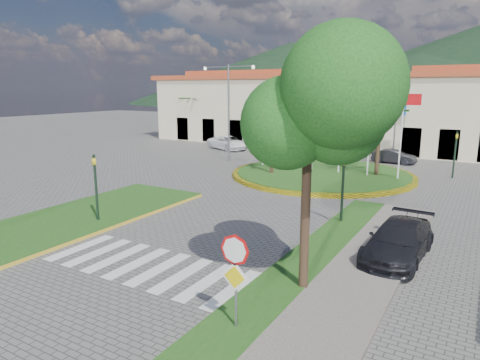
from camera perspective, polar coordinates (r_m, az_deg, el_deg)
The scene contains 22 objects.
ground at distance 13.36m, azimuth -24.60°, elevation -16.25°, with size 160.00×160.00×0.00m, color slate.
sidewalk_right at distance 11.12m, azimuth 4.67°, elevation -20.77°, with size 4.00×28.00×0.15m, color gray.
verge_right at distance 11.59m, azimuth -0.99°, elevation -19.13°, with size 1.60×28.00×0.18m, color #1F4E16.
median_left at distance 21.51m, azimuth -21.65°, elevation -4.96°, with size 5.00×14.00×0.18m, color #1F4E16.
crosswalk at distance 15.68m, azimuth -12.43°, elevation -11.04°, with size 8.00×3.00×0.01m, color silver.
roundabout_island at distance 30.72m, azimuth 10.90°, elevation 0.82°, with size 12.70×12.70×6.00m.
stop_sign at distance 10.73m, azimuth -0.66°, elevation -11.58°, with size 0.80×0.11×2.65m.
deciduous_tree at distance 12.32m, azimuth 9.12°, elevation 7.66°, with size 3.60×3.60×6.80m.
traffic_light_left at distance 20.38m, azimuth -18.69°, elevation -0.28°, with size 0.15×0.18×3.20m.
traffic_light_right at distance 19.69m, azimuth 13.57°, elevation -0.39°, with size 0.15×0.18×3.20m.
traffic_light_far at distance 32.77m, azimuth 26.77°, elevation 3.57°, with size 0.18×0.15×3.20m.
direction_sign_west at distance 39.37m, azimuth 12.79°, elevation 8.13°, with size 1.60×0.14×5.20m.
direction_sign_east at distance 38.14m, azimuth 20.01°, elevation 7.58°, with size 1.60×0.14×5.20m.
street_lamp_centre at distance 37.57m, azimuth 16.80°, elevation 9.22°, with size 4.80×0.16×8.00m.
street_lamp_west at distance 35.91m, azimuth -1.52°, elevation 9.61°, with size 4.80×0.16×8.00m.
building_left at distance 50.55m, azimuth 2.12°, elevation 9.68°, with size 23.32×9.54×8.05m.
hill_far_west at distance 160.28m, azimuth 6.70°, elevation 13.87°, with size 140.00×140.00×22.00m, color black.
hill_near_back at distance 137.91m, azimuth 22.63°, elevation 12.07°, with size 110.00×110.00×16.00m, color black.
white_van at distance 43.37m, azimuth -1.67°, elevation 4.99°, with size 2.25×4.88×1.36m, color white.
car_dark_a at distance 45.91m, azimuth 9.38°, elevation 5.07°, with size 1.30×3.23×1.10m, color black.
car_dark_b at distance 37.46m, azimuth 19.85°, elevation 2.96°, with size 1.21×3.48×1.15m, color black.
car_side_right at distance 16.72m, azimuth 20.38°, elevation -7.60°, with size 1.89×4.65×1.35m, color black.
Camera 1 is at (9.98, -6.44, 6.12)m, focal length 32.00 mm.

